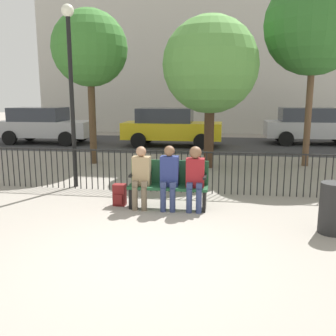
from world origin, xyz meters
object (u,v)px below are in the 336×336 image
Objects in this scene: lamp_post at (71,72)px; parked_car_1 at (312,125)px; parked_car_2 at (44,125)px; tree_1 at (210,65)px; backpack at (120,195)px; tree_2 at (315,25)px; park_bench at (169,183)px; trash_bin at (333,208)px; seated_person_2 at (195,175)px; parked_car_0 at (170,126)px; seated_person_1 at (169,174)px; seated_person_0 at (141,174)px; tree_0 at (90,49)px.

parked_car_1 is (7.39, 9.12, -1.86)m from lamp_post.
tree_1 is at bearing -31.76° from parked_car_2.
tree_2 is at bearing 47.60° from backpack.
parked_car_1 is 12.06m from parked_car_2.
park_bench is 1.86× the size of trash_bin.
trash_bin is (2.27, -0.89, -0.29)m from seated_person_2.
parked_car_2 is at bearing 179.21° from parked_car_0.
park_bench is 11.45m from parked_car_2.
tree_1 is 6.29m from trash_bin.
tree_1 reaches higher than seated_person_1.
park_bench is 2.97m from trash_bin.
tree_2 is 1.36× the size of lamp_post.
lamp_post is (-1.48, 1.38, 2.49)m from backpack.
seated_person_1 is 0.28× the size of tree_1.
seated_person_0 is 0.98× the size of seated_person_2.
trash_bin is at bearing -67.97° from parked_car_0.
seated_person_1 is at bearing 179.99° from seated_person_2.
seated_person_2 is at bearing -13.46° from park_bench.
parked_car_1 reaches higher than seated_person_2.
tree_0 is 6.72m from tree_2.
parked_car_0 reaches higher than trash_bin.
tree_1 is 3.27m from tree_2.
parked_car_1 is at bearing 79.47° from trash_bin.
parked_car_0 is at bearing 140.58° from tree_2.
seated_person_1 reaches higher than trash_bin.
seated_person_1 is 9.15m from parked_car_0.
seated_person_2 is 11.87m from parked_car_2.
lamp_post is at bearing -129.01° from parked_car_1.
parked_car_1 reaches higher than park_bench.
park_bench is 3.55× the size of backpack.
seated_person_1 is at bearing -52.25° from parked_car_2.
tree_0 is at bearing 124.95° from park_bench.
seated_person_1 reaches higher than seated_person_0.
trash_bin is at bearing -17.80° from seated_person_1.
park_bench is at bearing 166.54° from seated_person_2.
seated_person_0 is 0.29× the size of parked_car_2.
tree_1 reaches higher than park_bench.
trash_bin is (-0.79, -5.99, -3.77)m from tree_2.
tree_2 is (6.67, 0.55, 0.62)m from tree_0.
parked_car_1 is (1.35, 5.50, -3.34)m from tree_2.
backpack is 5.95m from tree_0.
tree_1 is 1.07× the size of lamp_post.
park_bench is 5.01m from tree_1.
parked_car_0 and parked_car_1 have the same top height.
backpack is 0.10× the size of tree_1.
park_bench is 0.37× the size of parked_car_1.
parked_car_0 reaches higher than seated_person_1.
park_bench reaches higher than trash_bin.
backpack is at bearing -64.68° from tree_0.
parked_car_2 is (-7.05, 9.01, 0.36)m from park_bench.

